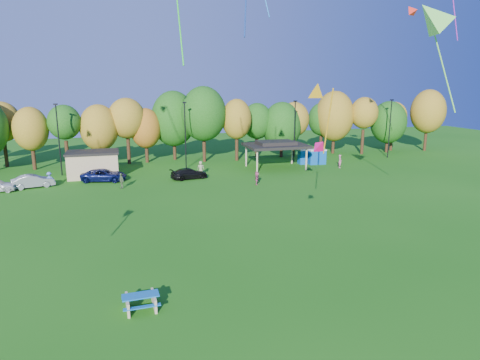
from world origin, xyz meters
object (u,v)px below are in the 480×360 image
object	(u,v)px
car_b	(33,181)
car_d	(189,174)
car_c	(104,175)
porta_potties	(312,157)
picnic_table	(141,301)

from	to	relation	value
car_b	car_d	distance (m)	17.70
car_d	car_b	bearing A→B (deg)	77.16
car_d	car_c	bearing A→B (deg)	69.64
car_b	car_d	world-z (taller)	car_b
car_b	porta_potties	bearing A→B (deg)	-98.01
picnic_table	car_d	world-z (taller)	car_d
car_b	car_c	bearing A→B (deg)	-96.17
porta_potties	car_c	xyz separation A→B (m)	(-28.86, -3.25, -0.37)
picnic_table	car_c	world-z (taller)	car_c
porta_potties	picnic_table	distance (m)	43.74
car_c	car_d	bearing A→B (deg)	-86.42
porta_potties	picnic_table	size ratio (longest dim) A/B	1.91
picnic_table	car_d	xyz separation A→B (m)	(7.47, 30.18, 0.19)
car_c	car_d	world-z (taller)	car_c
car_b	picnic_table	bearing A→B (deg)	-176.43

